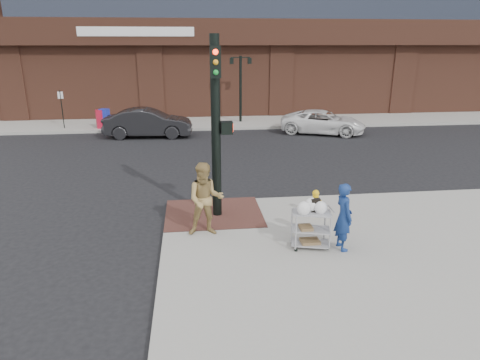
{
  "coord_description": "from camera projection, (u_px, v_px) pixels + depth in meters",
  "views": [
    {
      "loc": [
        -1.2,
        -10.74,
        4.93
      ],
      "look_at": [
        0.14,
        0.58,
        1.25
      ],
      "focal_mm": 32.0,
      "sensor_mm": 36.0,
      "label": 1
    }
  ],
  "objects": [
    {
      "name": "fire_hydrant",
      "position": [
        315.0,
        202.0,
        12.35
      ],
      "size": [
        0.35,
        0.25,
        0.75
      ],
      "color": "yellow",
      "rests_on": "sidewalk_near"
    },
    {
      "name": "lamp_post",
      "position": [
        241.0,
        82.0,
        26.34
      ],
      "size": [
        1.32,
        0.22,
        4.0
      ],
      "color": "black",
      "rests_on": "sidewalk_far"
    },
    {
      "name": "sedan_dark",
      "position": [
        148.0,
        123.0,
        23.12
      ],
      "size": [
        4.77,
        1.92,
        1.54
      ],
      "primitive_type": "imported",
      "rotation": [
        0.0,
        0.0,
        1.51
      ],
      "color": "black",
      "rests_on": "ground"
    },
    {
      "name": "sidewalk_far",
      "position": [
        324.0,
        92.0,
        43.42
      ],
      "size": [
        65.0,
        36.0,
        0.15
      ],
      "primitive_type": "cube",
      "color": "#989690",
      "rests_on": "ground"
    },
    {
      "name": "brick_curb_ramp",
      "position": [
        214.0,
        213.0,
        12.54
      ],
      "size": [
        2.8,
        2.4,
        0.01
      ],
      "primitive_type": "cube",
      "color": "#4E2725",
      "rests_on": "sidewalk_near"
    },
    {
      "name": "pedestrian_tan",
      "position": [
        206.0,
        199.0,
        10.9
      ],
      "size": [
        0.95,
        0.74,
        1.92
      ],
      "primitive_type": "imported",
      "rotation": [
        0.0,
        0.0,
        -0.02
      ],
      "color": "#9F824B",
      "rests_on": "sidewalk_near"
    },
    {
      "name": "parking_sign",
      "position": [
        62.0,
        109.0,
        24.64
      ],
      "size": [
        0.05,
        0.05,
        2.2
      ],
      "primitive_type": "cylinder",
      "color": "black",
      "rests_on": "sidewalk_far"
    },
    {
      "name": "newsbox_blue",
      "position": [
        105.0,
        118.0,
        24.87
      ],
      "size": [
        0.6,
        0.58,
        1.11
      ],
      "primitive_type": "cube",
      "rotation": [
        0.0,
        0.0,
        -0.42
      ],
      "color": "#1B2AB2",
      "rests_on": "sidewalk_far"
    },
    {
      "name": "traffic_signal_pole",
      "position": [
        217.0,
        123.0,
        11.61
      ],
      "size": [
        0.61,
        0.51,
        5.0
      ],
      "color": "black",
      "rests_on": "sidewalk_near"
    },
    {
      "name": "woman_blue",
      "position": [
        344.0,
        217.0,
        10.15
      ],
      "size": [
        0.46,
        0.64,
        1.66
      ],
      "primitive_type": "imported",
      "rotation": [
        0.0,
        0.0,
        1.68
      ],
      "color": "navy",
      "rests_on": "sidewalk_near"
    },
    {
      "name": "newsbox_red",
      "position": [
        100.0,
        119.0,
        24.82
      ],
      "size": [
        0.55,
        0.52,
        1.07
      ],
      "primitive_type": "cube",
      "rotation": [
        0.0,
        0.0,
        0.3
      ],
      "color": "red",
      "rests_on": "sidewalk_far"
    },
    {
      "name": "minivan_white",
      "position": [
        323.0,
        122.0,
        24.05
      ],
      "size": [
        5.13,
        3.77,
        1.3
      ],
      "primitive_type": "imported",
      "rotation": [
        0.0,
        0.0,
        1.18
      ],
      "color": "white",
      "rests_on": "ground"
    },
    {
      "name": "ground",
      "position": [
        237.0,
        230.0,
        11.8
      ],
      "size": [
        220.0,
        220.0,
        0.0
      ],
      "primitive_type": "plane",
      "color": "black",
      "rests_on": "ground"
    },
    {
      "name": "utility_cart",
      "position": [
        311.0,
        226.0,
        10.3
      ],
      "size": [
        1.0,
        0.72,
        1.24
      ],
      "color": "#949599",
      "rests_on": "sidewalk_near"
    }
  ]
}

